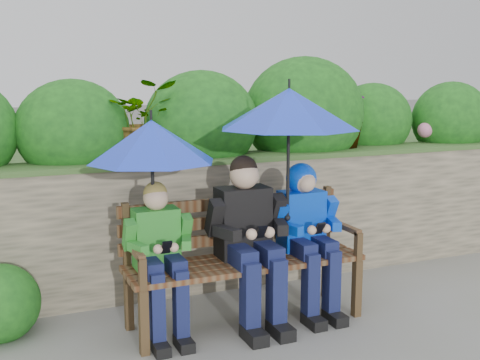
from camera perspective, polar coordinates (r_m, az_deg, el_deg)
name	(u,v)px	position (r m, az deg, el deg)	size (l,w,h in m)	color
ground	(246,318)	(4.26, 0.54, -12.91)	(60.00, 60.00, 0.00)	slate
garden_backdrop	(177,191)	(5.53, -6.02, -1.01)	(8.00, 2.85, 1.85)	#605A4A
park_bench	(241,251)	(4.09, 0.14, -6.73)	(1.61, 0.47, 0.85)	#49351E
boy_left	(160,251)	(3.82, -7.60, -6.71)	(0.43, 0.49, 1.00)	#28892C
boy_middle	(249,233)	(3.99, 0.86, -5.08)	(0.53, 0.61, 1.13)	black
boy_right	(307,225)	(4.20, 6.35, -4.28)	(0.46, 0.56, 1.05)	#0225BA
umbrella_left	(152,141)	(3.73, -8.38, 3.66)	(0.80, 0.80, 0.79)	blue
umbrella_right	(289,109)	(3.99, 4.66, 6.76)	(0.95, 0.95, 0.95)	blue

